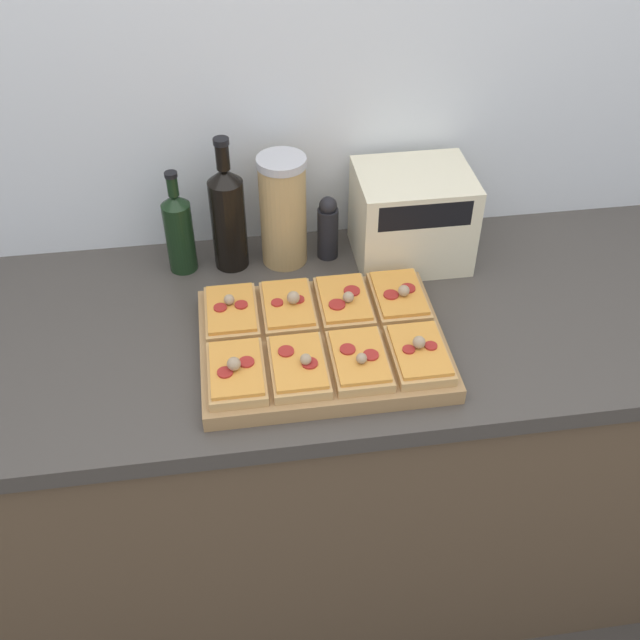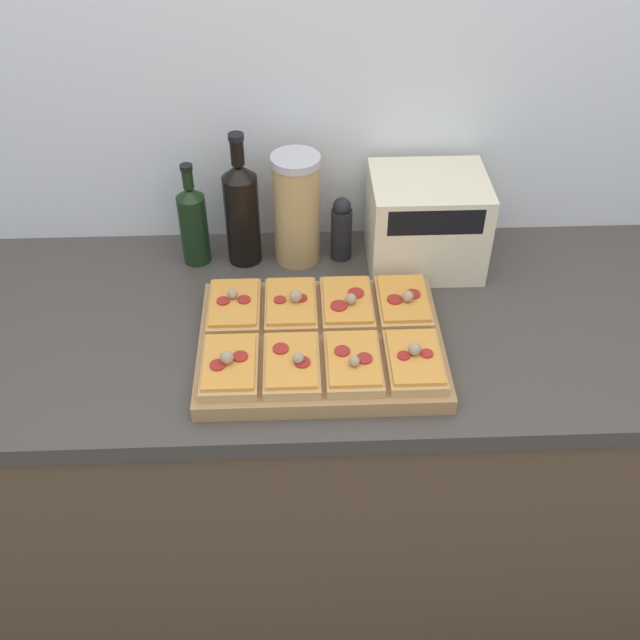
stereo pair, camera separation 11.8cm
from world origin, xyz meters
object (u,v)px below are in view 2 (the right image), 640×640
at_px(wine_bottle, 242,211).
at_px(olive_oil_bottle, 193,223).
at_px(pepper_mill, 341,229).
at_px(toaster_oven, 426,222).
at_px(cutting_board, 321,344).
at_px(grain_jar_tall, 297,209).

bearing_deg(wine_bottle, olive_oil_bottle, -180.00).
relative_size(olive_oil_bottle, pepper_mill, 1.57).
relative_size(pepper_mill, toaster_oven, 0.56).
bearing_deg(pepper_mill, olive_oil_bottle, -180.00).
distance_m(cutting_board, olive_oil_bottle, 0.43).
relative_size(olive_oil_bottle, toaster_oven, 0.89).
height_order(cutting_board, wine_bottle, wine_bottle).
relative_size(cutting_board, toaster_oven, 1.74).
bearing_deg(cutting_board, olive_oil_bottle, 130.36).
height_order(wine_bottle, toaster_oven, wine_bottle).
bearing_deg(olive_oil_bottle, toaster_oven, -2.88).
distance_m(grain_jar_tall, pepper_mill, 0.11).
distance_m(olive_oil_bottle, toaster_oven, 0.52).
xyz_separation_m(wine_bottle, grain_jar_tall, (0.12, 0.00, 0.00)).
bearing_deg(olive_oil_bottle, grain_jar_tall, 0.00).
height_order(olive_oil_bottle, wine_bottle, wine_bottle).
height_order(cutting_board, olive_oil_bottle, olive_oil_bottle).
bearing_deg(toaster_oven, pepper_mill, 172.05).
bearing_deg(olive_oil_bottle, wine_bottle, 0.00).
xyz_separation_m(cutting_board, toaster_oven, (0.25, 0.29, 0.09)).
bearing_deg(cutting_board, wine_bottle, 116.86).
relative_size(cutting_board, olive_oil_bottle, 1.96).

